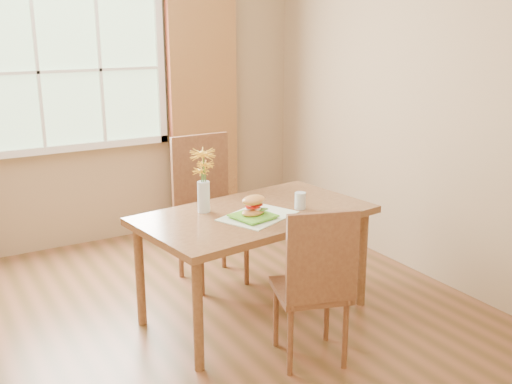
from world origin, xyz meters
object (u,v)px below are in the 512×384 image
object	(u,v)px
chair_near	(315,280)
flower_vase	(203,174)
chair_far	(206,202)
croissant_sandwich	(254,206)
water_glass	(300,201)
dining_table	(255,223)

from	to	relation	value
chair_near	flower_vase	size ratio (longest dim) A/B	2.31
chair_far	flower_vase	distance (m)	0.72
chair_near	flower_vase	world-z (taller)	flower_vase
flower_vase	chair_near	bearing A→B (deg)	-73.60
chair_far	croissant_sandwich	distance (m)	0.85
chair_far	flower_vase	size ratio (longest dim) A/B	2.66
chair_far	water_glass	xyz separation A→B (m)	(0.29, -0.80, 0.17)
dining_table	chair_near	xyz separation A→B (m)	(-0.03, -0.70, -0.13)
dining_table	flower_vase	xyz separation A→B (m)	(-0.28, 0.17, 0.32)
water_glass	flower_vase	distance (m)	0.65
croissant_sandwich	water_glass	bearing A→B (deg)	-13.47
flower_vase	chair_far	bearing A→B (deg)	62.93
chair_near	chair_far	size ratio (longest dim) A/B	0.87
chair_far	water_glass	size ratio (longest dim) A/B	10.03
chair_near	water_glass	xyz separation A→B (m)	(0.31, 0.61, 0.25)
croissant_sandwich	flower_vase	bearing A→B (deg)	112.00
chair_near	croissant_sandwich	bearing A→B (deg)	112.52
dining_table	water_glass	distance (m)	0.33
dining_table	croissant_sandwich	distance (m)	0.20
croissant_sandwich	water_glass	world-z (taller)	croissant_sandwich
chair_near	flower_vase	bearing A→B (deg)	124.57
dining_table	flower_vase	world-z (taller)	flower_vase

